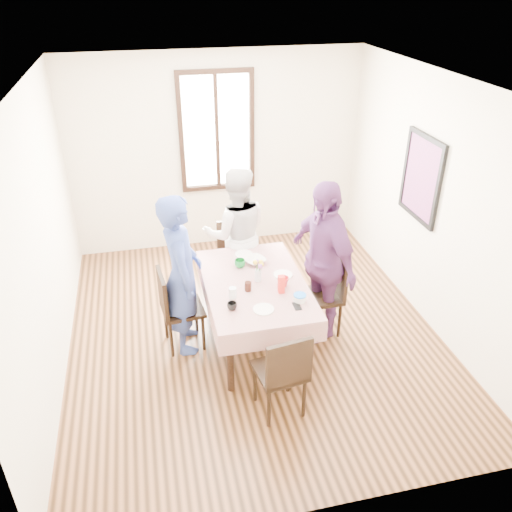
# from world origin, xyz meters

# --- Properties ---
(ground) EXTENTS (4.50, 4.50, 0.00)m
(ground) POSITION_xyz_m (0.00, 0.00, 0.00)
(ground) COLOR #301D0D
(ground) RESTS_ON ground
(back_wall) EXTENTS (4.00, 0.00, 4.00)m
(back_wall) POSITION_xyz_m (0.00, 2.25, 1.35)
(back_wall) COLOR beige
(back_wall) RESTS_ON ground
(right_wall) EXTENTS (0.00, 4.50, 4.50)m
(right_wall) POSITION_xyz_m (2.00, 0.00, 1.35)
(right_wall) COLOR beige
(right_wall) RESTS_ON ground
(window_frame) EXTENTS (1.02, 0.06, 1.62)m
(window_frame) POSITION_xyz_m (0.00, 2.23, 1.65)
(window_frame) COLOR black
(window_frame) RESTS_ON back_wall
(window_pane) EXTENTS (0.90, 0.02, 1.50)m
(window_pane) POSITION_xyz_m (0.00, 2.24, 1.65)
(window_pane) COLOR white
(window_pane) RESTS_ON back_wall
(art_poster) EXTENTS (0.04, 0.76, 0.96)m
(art_poster) POSITION_xyz_m (1.98, 0.30, 1.55)
(art_poster) COLOR red
(art_poster) RESTS_ON right_wall
(dining_table) EXTENTS (0.90, 1.46, 0.75)m
(dining_table) POSITION_xyz_m (-0.02, -0.18, 0.38)
(dining_table) COLOR black
(dining_table) RESTS_ON ground
(tablecloth) EXTENTS (1.02, 1.58, 0.01)m
(tablecloth) POSITION_xyz_m (-0.02, -0.18, 0.76)
(tablecloth) COLOR #63060C
(tablecloth) RESTS_ON dining_table
(chair_left) EXTENTS (0.46, 0.46, 0.91)m
(chair_left) POSITION_xyz_m (-0.77, -0.04, 0.46)
(chair_left) COLOR black
(chair_left) RESTS_ON ground
(chair_right) EXTENTS (0.42, 0.42, 0.91)m
(chair_right) POSITION_xyz_m (0.73, -0.14, 0.46)
(chair_right) COLOR black
(chair_right) RESTS_ON ground
(chair_far) EXTENTS (0.43, 0.43, 0.91)m
(chair_far) POSITION_xyz_m (-0.02, 0.82, 0.46)
(chair_far) COLOR black
(chair_far) RESTS_ON ground
(chair_near) EXTENTS (0.48, 0.48, 0.91)m
(chair_near) POSITION_xyz_m (-0.02, -1.18, 0.46)
(chair_near) COLOR black
(chair_near) RESTS_ON ground
(person_left) EXTENTS (0.43, 0.64, 1.74)m
(person_left) POSITION_xyz_m (-0.75, -0.04, 0.87)
(person_left) COLOR #30428A
(person_left) RESTS_ON ground
(person_far) EXTENTS (0.85, 0.68, 1.65)m
(person_far) POSITION_xyz_m (-0.02, 0.80, 0.82)
(person_far) COLOR beige
(person_far) RESTS_ON ground
(person_right) EXTENTS (0.70, 1.13, 1.79)m
(person_right) POSITION_xyz_m (0.71, -0.14, 0.89)
(person_right) COLOR #5F2F65
(person_right) RESTS_ON ground
(mug_black) EXTENTS (0.11, 0.11, 0.08)m
(mug_black) POSITION_xyz_m (-0.33, -0.60, 0.80)
(mug_black) COLOR black
(mug_black) RESTS_ON tablecloth
(mug_flag) EXTENTS (0.15, 0.15, 0.10)m
(mug_flag) POSITION_xyz_m (0.25, -0.31, 0.81)
(mug_flag) COLOR red
(mug_flag) RESTS_ON tablecloth
(mug_green) EXTENTS (0.15, 0.15, 0.09)m
(mug_green) POSITION_xyz_m (-0.11, 0.15, 0.81)
(mug_green) COLOR #0C7226
(mug_green) RESTS_ON tablecloth
(serving_bowl) EXTENTS (0.30, 0.30, 0.06)m
(serving_bowl) POSITION_xyz_m (0.07, 0.20, 0.79)
(serving_bowl) COLOR white
(serving_bowl) RESTS_ON tablecloth
(juice_carton) EXTENTS (0.06, 0.06, 0.19)m
(juice_carton) POSITION_xyz_m (0.19, -0.42, 0.86)
(juice_carton) COLOR red
(juice_carton) RESTS_ON tablecloth
(butter_tub) EXTENTS (0.12, 0.12, 0.06)m
(butter_tub) POSITION_xyz_m (0.33, -0.60, 0.79)
(butter_tub) COLOR white
(butter_tub) RESTS_ON tablecloth
(jam_jar) EXTENTS (0.07, 0.07, 0.10)m
(jam_jar) POSITION_xyz_m (-0.12, -0.31, 0.81)
(jam_jar) COLOR black
(jam_jar) RESTS_ON tablecloth
(drinking_glass) EXTENTS (0.08, 0.08, 0.11)m
(drinking_glass) POSITION_xyz_m (-0.29, -0.40, 0.82)
(drinking_glass) COLOR silver
(drinking_glass) RESTS_ON tablecloth
(smartphone) EXTENTS (0.07, 0.13, 0.01)m
(smartphone) POSITION_xyz_m (0.28, -0.69, 0.77)
(smartphone) COLOR black
(smartphone) RESTS_ON tablecloth
(flower_vase) EXTENTS (0.07, 0.07, 0.13)m
(flower_vase) POSITION_xyz_m (0.02, -0.16, 0.83)
(flower_vase) COLOR silver
(flower_vase) RESTS_ON tablecloth
(plate_right) EXTENTS (0.20, 0.20, 0.01)m
(plate_right) POSITION_xyz_m (0.30, -0.11, 0.77)
(plate_right) COLOR white
(plate_right) RESTS_ON tablecloth
(plate_far) EXTENTS (0.20, 0.20, 0.01)m
(plate_far) POSITION_xyz_m (-0.01, 0.41, 0.77)
(plate_far) COLOR white
(plate_far) RESTS_ON tablecloth
(plate_near) EXTENTS (0.20, 0.20, 0.01)m
(plate_near) POSITION_xyz_m (-0.05, -0.67, 0.77)
(plate_near) COLOR white
(plate_near) RESTS_ON tablecloth
(butter_lid) EXTENTS (0.12, 0.12, 0.01)m
(butter_lid) POSITION_xyz_m (0.33, -0.60, 0.83)
(butter_lid) COLOR blue
(butter_lid) RESTS_ON butter_tub
(flower_bunch) EXTENTS (0.09, 0.09, 0.10)m
(flower_bunch) POSITION_xyz_m (0.02, -0.16, 0.94)
(flower_bunch) COLOR yellow
(flower_bunch) RESTS_ON flower_vase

